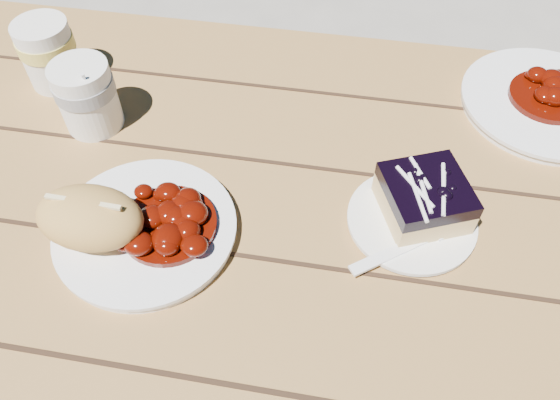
% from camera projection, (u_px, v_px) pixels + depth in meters
% --- Properties ---
extents(ground, '(60.00, 60.00, 0.00)m').
position_uv_depth(ground, '(262.00, 396.00, 1.31)').
color(ground, gray).
rests_on(ground, ground).
extents(picnic_table, '(2.00, 1.55, 0.75)m').
position_uv_depth(picnic_table, '(252.00, 268.00, 0.85)').
color(picnic_table, brown).
rests_on(picnic_table, ground).
extents(main_plate, '(0.22, 0.22, 0.02)m').
position_uv_depth(main_plate, '(146.00, 231.00, 0.69)').
color(main_plate, white).
rests_on(main_plate, picnic_table).
extents(goulash_stew, '(0.12, 0.12, 0.04)m').
position_uv_depth(goulash_stew, '(167.00, 217.00, 0.67)').
color(goulash_stew, '#510B02').
rests_on(goulash_stew, main_plate).
extents(bread_roll, '(0.13, 0.09, 0.07)m').
position_uv_depth(bread_roll, '(90.00, 218.00, 0.65)').
color(bread_roll, tan).
rests_on(bread_roll, main_plate).
extents(dessert_plate, '(0.16, 0.16, 0.01)m').
position_uv_depth(dessert_plate, '(411.00, 221.00, 0.70)').
color(dessert_plate, white).
rests_on(dessert_plate, picnic_table).
extents(blueberry_cake, '(0.13, 0.13, 0.06)m').
position_uv_depth(blueberry_cake, '(424.00, 198.00, 0.69)').
color(blueberry_cake, '#E8C47E').
rests_on(blueberry_cake, dessert_plate).
extents(fork_dessert, '(0.14, 0.12, 0.00)m').
position_uv_depth(fork_dessert, '(395.00, 251.00, 0.67)').
color(fork_dessert, white).
rests_on(fork_dessert, dessert_plate).
extents(coffee_cup, '(0.08, 0.08, 0.10)m').
position_uv_depth(coffee_cup, '(87.00, 97.00, 0.78)').
color(coffee_cup, white).
rests_on(coffee_cup, picnic_table).
extents(second_plate, '(0.25, 0.25, 0.02)m').
position_uv_depth(second_plate, '(545.00, 103.00, 0.84)').
color(second_plate, white).
rests_on(second_plate, picnic_table).
extents(second_stew, '(0.12, 0.12, 0.04)m').
position_uv_depth(second_stew, '(552.00, 89.00, 0.82)').
color(second_stew, '#510B02').
rests_on(second_stew, second_plate).
extents(second_cup, '(0.08, 0.08, 0.10)m').
position_uv_depth(second_cup, '(49.00, 54.00, 0.84)').
color(second_cup, white).
rests_on(second_cup, picnic_table).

